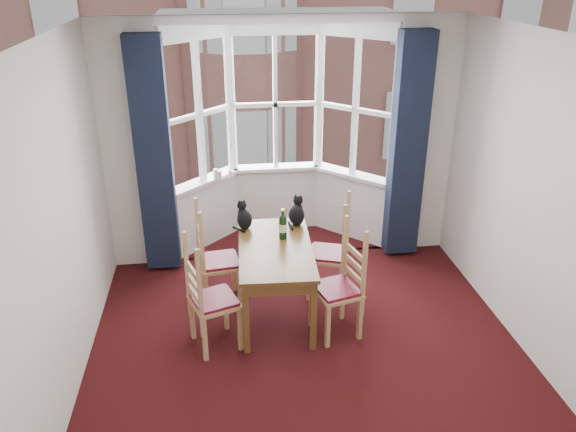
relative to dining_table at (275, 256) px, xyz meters
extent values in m
plane|color=black|center=(0.22, -0.97, -0.66)|extent=(4.50, 4.50, 0.00)
plane|color=white|center=(0.22, -0.97, 2.14)|extent=(4.50, 4.50, 0.00)
plane|color=silver|center=(-1.78, -0.97, 0.74)|extent=(0.00, 4.50, 4.50)
plane|color=silver|center=(2.22, -0.97, 0.74)|extent=(0.00, 4.50, 4.50)
cube|color=silver|center=(-1.43, 1.28, 0.74)|extent=(0.70, 0.12, 2.80)
cube|color=silver|center=(1.87, 1.28, 0.74)|extent=(0.70, 0.12, 2.80)
cube|color=black|center=(-1.20, 1.10, 0.69)|extent=(0.38, 0.22, 2.60)
cube|color=black|center=(1.64, 1.10, 0.69)|extent=(0.38, 0.22, 2.60)
cube|color=brown|center=(0.00, 0.00, 0.08)|extent=(0.77, 1.36, 0.04)
cube|color=brown|center=(-0.33, -0.60, -0.30)|extent=(0.06, 0.06, 0.72)
cube|color=brown|center=(-0.28, 0.63, -0.30)|extent=(0.06, 0.06, 0.72)
cube|color=brown|center=(0.28, -0.63, -0.30)|extent=(0.06, 0.06, 0.72)
cube|color=brown|center=(0.33, 0.60, -0.30)|extent=(0.06, 0.06, 0.72)
cube|color=tan|center=(-0.61, -0.44, -0.18)|extent=(0.52, 0.53, 0.06)
cube|color=maroon|center=(-0.61, -0.44, -0.16)|extent=(0.47, 0.48, 0.03)
cube|color=tan|center=(-0.55, 0.28, -0.18)|extent=(0.45, 0.47, 0.06)
cube|color=maroon|center=(-0.55, 0.28, -0.16)|extent=(0.41, 0.42, 0.03)
cube|color=tan|center=(0.53, -0.40, -0.18)|extent=(0.50, 0.51, 0.06)
cube|color=maroon|center=(0.53, -0.40, -0.16)|extent=(0.45, 0.46, 0.03)
cube|color=tan|center=(0.59, 0.30, -0.18)|extent=(0.51, 0.53, 0.06)
cube|color=maroon|center=(0.59, 0.30, -0.16)|extent=(0.46, 0.48, 0.03)
ellipsoid|color=black|center=(-0.27, 0.47, 0.20)|extent=(0.21, 0.24, 0.20)
sphere|color=black|center=(-0.29, 0.53, 0.33)|extent=(0.12, 0.12, 0.10)
cone|color=black|center=(-0.32, 0.53, 0.38)|extent=(0.04, 0.04, 0.04)
cone|color=black|center=(-0.26, 0.54, 0.38)|extent=(0.04, 0.04, 0.04)
ellipsoid|color=black|center=(0.28, 0.49, 0.20)|extent=(0.23, 0.26, 0.22)
sphere|color=black|center=(0.30, 0.56, 0.34)|extent=(0.13, 0.13, 0.10)
cone|color=black|center=(0.28, 0.57, 0.39)|extent=(0.05, 0.05, 0.05)
cone|color=black|center=(0.33, 0.55, 0.39)|extent=(0.05, 0.05, 0.05)
cylinder|color=black|center=(0.10, 0.18, 0.22)|extent=(0.08, 0.08, 0.23)
sphere|color=black|center=(0.10, 0.18, 0.32)|extent=(0.07, 0.07, 0.07)
cylinder|color=black|center=(0.10, 0.18, 0.37)|extent=(0.03, 0.03, 0.10)
cylinder|color=gold|center=(0.10, 0.18, 0.41)|extent=(0.03, 0.03, 0.02)
cylinder|color=silver|center=(0.10, 0.18, 0.22)|extent=(0.08, 0.08, 0.09)
cylinder|color=white|center=(-0.55, 1.63, 0.28)|extent=(0.06, 0.06, 0.13)
cylinder|color=white|center=(-0.51, 1.66, 0.26)|extent=(0.06, 0.06, 0.10)
cylinder|color=white|center=(-0.38, 1.68, 0.26)|extent=(0.05, 0.05, 0.09)
plane|color=#333335|center=(0.22, 31.28, -6.66)|extent=(80.00, 80.00, 0.00)
cube|color=#AD6759|center=(0.22, 13.28, 0.34)|extent=(18.00, 6.00, 14.00)
cylinder|color=#AD6759|center=(0.22, 10.28, 0.34)|extent=(3.20, 3.20, 14.00)
camera|label=1|loc=(-0.49, -4.81, 2.66)|focal=35.00mm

